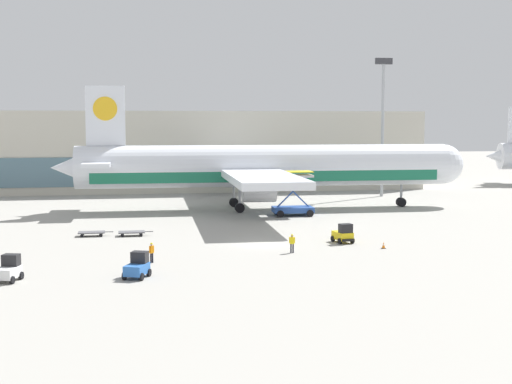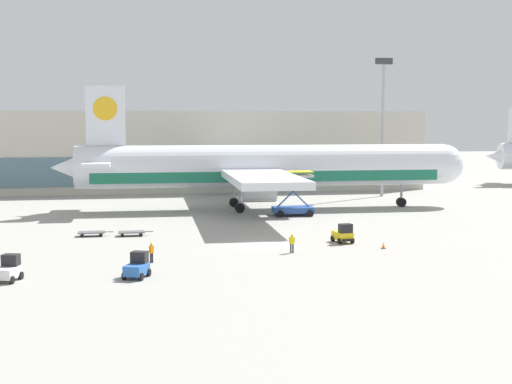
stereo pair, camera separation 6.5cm
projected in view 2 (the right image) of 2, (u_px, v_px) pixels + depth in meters
ground_plane at (260, 244)px, 71.47m from camera, size 400.00×400.00×0.00m
terminal_building at (170, 150)px, 129.16m from camera, size 90.00×18.20×14.00m
light_mast at (383, 117)px, 115.42m from camera, size 2.80×0.50×22.40m
airplane_main at (261, 168)px, 99.09m from camera, size 58.07×48.13×17.00m
scissor_lift_loader at (293, 199)px, 92.81m from camera, size 5.25×3.44×5.80m
baggage_tug_foreground at (8, 270)px, 55.02m from camera, size 2.17×2.73×2.00m
baggage_tug_mid at (137, 267)px, 56.20m from camera, size 2.35×2.78×2.00m
baggage_tug_far at (343, 234)px, 72.25m from camera, size 2.01×2.66×2.00m
baggage_dolly_lead at (92, 233)px, 76.40m from camera, size 3.71×1.53×0.48m
baggage_dolly_second at (132, 232)px, 76.60m from camera, size 3.71×1.53×0.48m
ground_crew_near at (151, 251)px, 61.96m from camera, size 0.45×0.41×1.80m
ground_crew_far at (292, 242)px, 66.64m from camera, size 0.55×0.32×1.79m
traffic_cone_near at (383, 245)px, 69.01m from camera, size 0.40×0.40×0.64m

